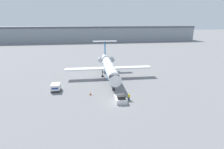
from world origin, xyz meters
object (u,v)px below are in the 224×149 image
(worker_near_tug, at_px, (129,97))
(luggage_cart, at_px, (56,87))
(pushback_tug, at_px, (120,99))
(airplane_main, at_px, (109,66))
(traffic_cone_left, at_px, (90,93))

(worker_near_tug, bearing_deg, luggage_cart, 153.93)
(pushback_tug, distance_m, worker_near_tug, 2.01)
(luggage_cart, bearing_deg, airplane_main, 30.66)
(luggage_cart, relative_size, traffic_cone_left, 3.78)
(airplane_main, bearing_deg, traffic_cone_left, -116.22)
(airplane_main, bearing_deg, luggage_cart, -149.34)
(airplane_main, xyz_separation_m, pushback_tug, (0.15, -17.37, -3.02))
(airplane_main, distance_m, traffic_cone_left, 14.66)
(airplane_main, xyz_separation_m, luggage_cart, (-14.92, -8.84, -2.71))
(airplane_main, relative_size, worker_near_tug, 17.17)
(airplane_main, height_order, worker_near_tug, airplane_main)
(traffic_cone_left, bearing_deg, airplane_main, 63.78)
(airplane_main, bearing_deg, pushback_tug, -89.52)
(airplane_main, relative_size, luggage_cart, 9.78)
(worker_near_tug, height_order, traffic_cone_left, worker_near_tug)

